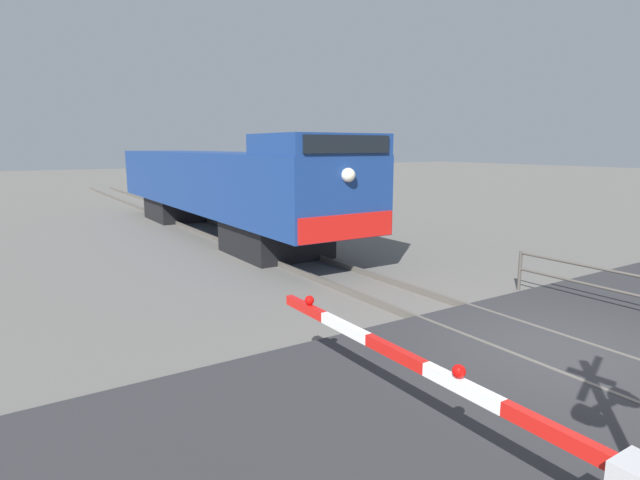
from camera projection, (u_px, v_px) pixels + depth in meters
name	position (u px, v px, depth m)	size (l,w,h in m)	color
ground_plane	(559.00, 359.00, 8.29)	(160.00, 160.00, 0.00)	#605E59
rail_track_left	(532.00, 365.00, 7.90)	(0.08, 80.00, 0.15)	#59544C
rail_track_right	(585.00, 346.00, 8.66)	(0.08, 80.00, 0.15)	#59544C
road_surface	(560.00, 355.00, 8.28)	(36.00, 5.11, 0.14)	#2D2D30
locomotive	(220.00, 184.00, 19.81)	(3.03, 17.60, 3.74)	black
crossing_gate	(551.00, 464.00, 4.25)	(0.36, 5.65, 1.30)	silver
guard_railing	(582.00, 278.00, 10.93)	(0.08, 3.13, 0.95)	#4C4742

